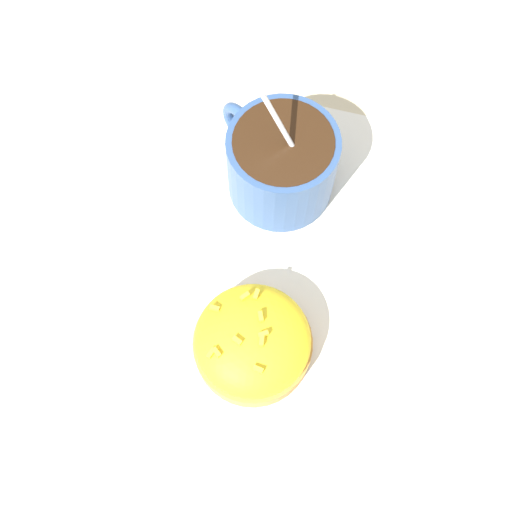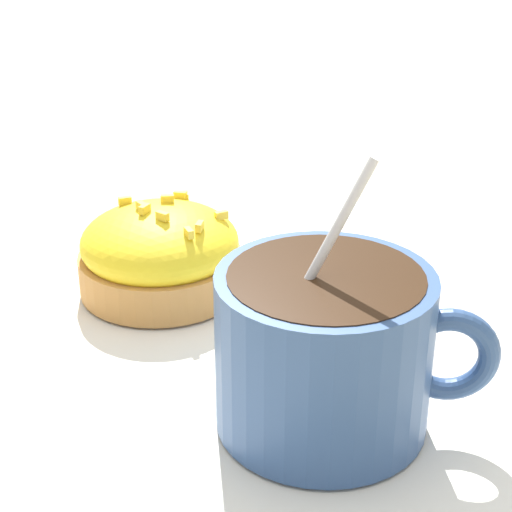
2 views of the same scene
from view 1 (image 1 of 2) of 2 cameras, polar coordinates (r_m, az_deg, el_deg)
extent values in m
plane|color=#C6B793|center=(0.49, -0.15, -0.59)|extent=(3.00, 3.00, 0.00)
cube|color=white|center=(0.48, -0.15, -0.52)|extent=(0.35, 0.33, 0.00)
cylinder|color=#335184|center=(0.48, 2.46, 8.66)|extent=(0.09, 0.09, 0.07)
cylinder|color=#331E0F|center=(0.46, 2.61, 10.46)|extent=(0.08, 0.08, 0.01)
torus|color=#335184|center=(0.50, -1.44, 12.37)|extent=(0.03, 0.04, 0.04)
ellipsoid|color=silver|center=(0.51, -0.19, 8.35)|extent=(0.02, 0.03, 0.01)
cylinder|color=silver|center=(0.46, 3.71, 10.02)|extent=(0.02, 0.06, 0.11)
cylinder|color=#C18442|center=(0.45, -0.31, -8.51)|extent=(0.09, 0.09, 0.02)
ellipsoid|color=yellow|center=(0.43, -0.32, -7.99)|extent=(0.08, 0.08, 0.04)
cube|color=yellow|center=(0.43, 0.04, -3.67)|extent=(0.01, 0.00, 0.00)
cube|color=yellow|center=(0.42, -4.29, -9.20)|extent=(0.01, 0.01, 0.00)
cube|color=yellow|center=(0.42, -3.76, -9.14)|extent=(0.01, 0.01, 0.00)
cube|color=yellow|center=(0.41, -1.86, -8.05)|extent=(0.01, 0.01, 0.00)
cube|color=yellow|center=(0.43, -3.96, -4.99)|extent=(0.00, 0.01, 0.00)
cube|color=yellow|center=(0.42, 0.44, -5.78)|extent=(0.01, 0.01, 0.00)
cube|color=yellow|center=(0.41, 0.20, -10.74)|extent=(0.00, 0.01, 0.00)
cube|color=yellow|center=(0.43, -0.97, -3.87)|extent=(0.01, 0.01, 0.00)
cube|color=yellow|center=(0.41, 0.54, -8.08)|extent=(0.01, 0.00, 0.00)
cube|color=yellow|center=(0.41, 0.71, -7.45)|extent=(0.01, 0.01, 0.00)
camera|label=2|loc=(0.56, 32.08, 35.84)|focal=60.00mm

